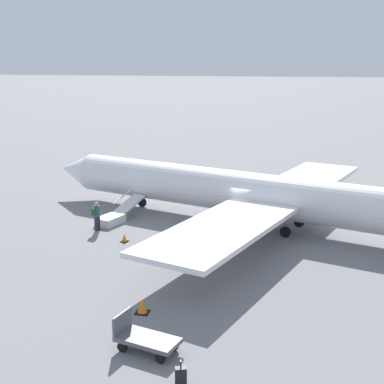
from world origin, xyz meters
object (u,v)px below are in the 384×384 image
(passenger, at_px, (97,214))
(luggage_cart, at_px, (145,338))
(airplane_main, at_px, (268,195))
(suitcase, at_px, (181,377))
(boarding_stairs, at_px, (115,216))

(passenger, bearing_deg, luggage_cart, -132.94)
(passenger, bearing_deg, airplane_main, -56.30)
(airplane_main, xyz_separation_m, suitcase, (1.16, 16.85, -1.68))
(boarding_stairs, distance_m, luggage_cart, 15.49)
(passenger, xyz_separation_m, suitcase, (-8.63, 14.04, -0.67))
(luggage_cart, height_order, suitcase, luggage_cart)
(passenger, distance_m, luggage_cart, 14.09)
(airplane_main, distance_m, passenger, 10.24)
(airplane_main, relative_size, luggage_cart, 12.88)
(suitcase, bearing_deg, passenger, -58.41)
(boarding_stairs, relative_size, luggage_cart, 1.72)
(suitcase, bearing_deg, luggage_cart, -45.52)
(passenger, bearing_deg, boarding_stairs, 4.66)
(luggage_cart, bearing_deg, passenger, -46.10)
(boarding_stairs, relative_size, passenger, 2.37)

